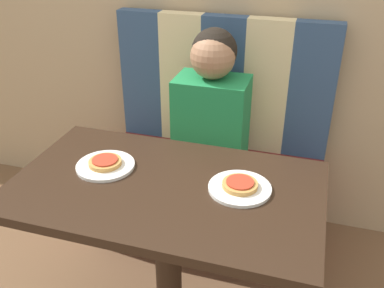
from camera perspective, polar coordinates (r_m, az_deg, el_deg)
booth_seat at (r=2.25m, az=2.33°, el=-7.49°), size 1.08×0.53×0.46m
booth_backrest at (r=2.18m, az=4.16°, el=8.06°), size 1.08×0.08×0.67m
dining_table at (r=1.53m, az=-3.43°, el=-8.56°), size 1.06×0.63×0.73m
person at (r=1.98m, az=2.68°, el=5.77°), size 0.33×0.24×0.66m
plate_left at (r=1.59m, az=-11.46°, el=-2.84°), size 0.21×0.21×0.01m
plate_right at (r=1.45m, az=6.38°, el=-5.86°), size 0.21×0.21×0.01m
pizza_left at (r=1.58m, az=-11.51°, el=-2.36°), size 0.12×0.12×0.02m
pizza_right at (r=1.44m, az=6.42°, el=-5.35°), size 0.12×0.12×0.02m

